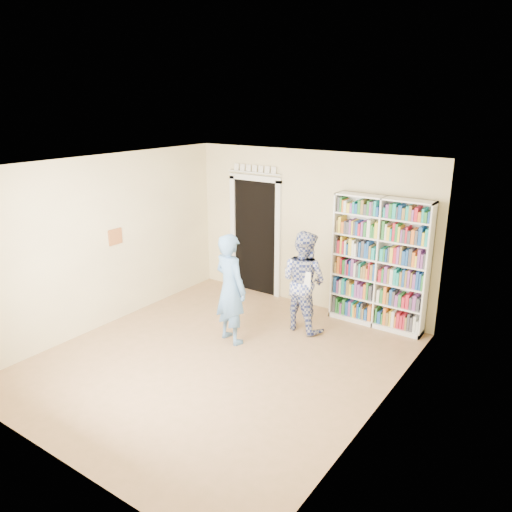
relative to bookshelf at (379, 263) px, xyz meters
The scene contains 11 objects.
floor 2.90m from the bookshelf, 119.94° to the right, with size 5.00×5.00×0.00m, color olive.
ceiling 3.17m from the bookshelf, 119.94° to the right, with size 5.00×5.00×0.00m, color white.
wall_back 1.39m from the bookshelf, behind, with size 4.50×4.50×0.00m, color #F5E6A8.
wall_left 4.31m from the bookshelf, 146.93° to the right, with size 5.00×5.00×0.00m, color #F5E6A8.
wall_right 2.53m from the bookshelf, 69.00° to the right, with size 5.00×5.00×0.00m, color #F5E6A8.
bookshelf is the anchor object (origin of this frame).
doorway 2.46m from the bookshelf, behind, with size 1.10×0.08×2.43m.
wall_art 4.19m from the bookshelf, 149.08° to the right, with size 0.03×0.25×0.25m, color brown.
man_blue 2.37m from the bookshelf, 131.89° to the right, with size 0.61×0.40×1.67m, color #5281B7.
man_plaid 1.22m from the bookshelf, 139.17° to the right, with size 0.78×0.61×1.60m, color navy.
paper_sheet 1.25m from the bookshelf, 128.22° to the right, with size 0.19×0.01×0.27m, color white.
Camera 1 is at (3.96, -4.82, 3.48)m, focal length 35.00 mm.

